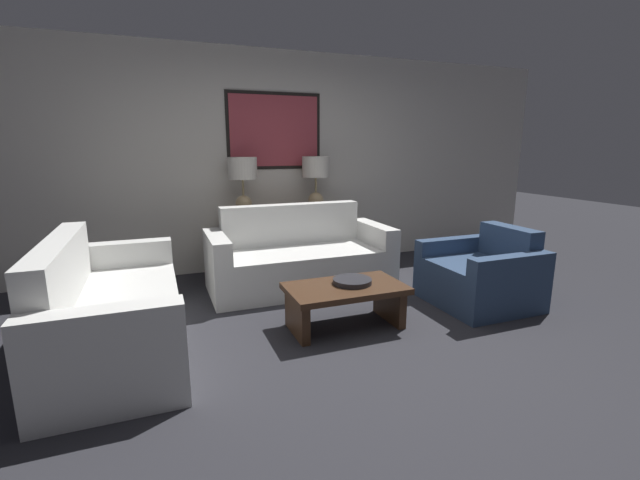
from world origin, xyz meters
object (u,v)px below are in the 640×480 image
decorative_bowl (352,281)px  console_table (282,241)px  table_lamp_left (243,176)px  couch_by_back_wall (299,260)px  couch_by_side (111,313)px  armchair_near_back_wall (481,276)px  table_lamp_right (316,174)px  coffee_table (345,297)px

decorative_bowl → console_table: bearing=92.9°
table_lamp_left → couch_by_back_wall: size_ratio=0.34×
console_table → table_lamp_left: size_ratio=2.11×
console_table → couch_by_side: bearing=-137.9°
couch_by_side → armchair_near_back_wall: couch_by_side is taller
console_table → couch_by_side: (-1.80, -1.63, -0.07)m
table_lamp_left → table_lamp_right: same height
coffee_table → armchair_near_back_wall: bearing=1.8°
table_lamp_left → armchair_near_back_wall: 2.83m
console_table → armchair_near_back_wall: armchair_near_back_wall is taller
table_lamp_right → decorative_bowl: 2.04m
coffee_table → decorative_bowl: decorative_bowl is taller
coffee_table → armchair_near_back_wall: size_ratio=1.06×
coffee_table → armchair_near_back_wall: 1.49m
couch_by_back_wall → couch_by_side: 2.03m
armchair_near_back_wall → decorative_bowl: bearing=-179.3°
couch_by_back_wall → decorative_bowl: size_ratio=5.87×
table_lamp_right → couch_by_back_wall: 1.21m
armchair_near_back_wall → couch_by_back_wall: bearing=142.8°
couch_by_side → decorative_bowl: couch_by_side is taller
table_lamp_left → couch_by_side: table_lamp_left is taller
table_lamp_right → coffee_table: size_ratio=0.66×
table_lamp_left → table_lamp_right: bearing=0.0°
couch_by_side → armchair_near_back_wall: size_ratio=2.10×
decorative_bowl → couch_by_back_wall: bearing=94.6°
console_table → armchair_near_back_wall: 2.37m
console_table → couch_by_side: 2.43m
console_table → table_lamp_right: table_lamp_right is taller
coffee_table → armchair_near_back_wall: armchair_near_back_wall is taller
couch_by_side → armchair_near_back_wall: 3.31m
coffee_table → console_table: bearing=90.4°
couch_by_back_wall → couch_by_side: bearing=-152.6°
couch_by_back_wall → armchair_near_back_wall: 1.88m
coffee_table → decorative_bowl: bearing=20.6°
table_lamp_right → coffee_table: table_lamp_right is taller
table_lamp_left → armchair_near_back_wall: (1.96, -1.83, -0.91)m
table_lamp_left → couch_by_side: (-1.35, -1.63, -0.88)m
console_table → decorative_bowl: (0.09, -1.85, 0.02)m
console_table → table_lamp_left: 0.93m
couch_by_back_wall → table_lamp_right: bearing=56.8°
coffee_table → decorative_bowl: 0.15m
decorative_bowl → armchair_near_back_wall: armchair_near_back_wall is taller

